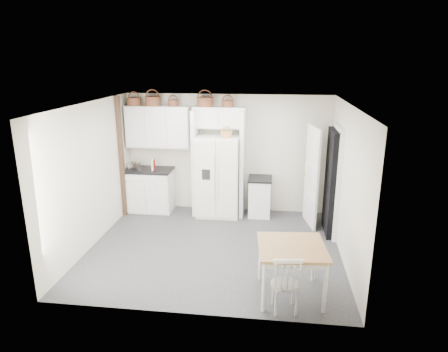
# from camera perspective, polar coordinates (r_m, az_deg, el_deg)

# --- Properties ---
(floor) EXTENTS (4.50, 4.50, 0.00)m
(floor) POSITION_cam_1_polar(r_m,az_deg,el_deg) (7.43, -1.37, -10.16)
(floor) COLOR #242425
(floor) RESTS_ON ground
(ceiling) EXTENTS (4.50, 4.50, 0.00)m
(ceiling) POSITION_cam_1_polar(r_m,az_deg,el_deg) (6.68, -1.52, 10.18)
(ceiling) COLOR white
(ceiling) RESTS_ON wall_back
(wall_back) EXTENTS (4.50, 0.00, 4.50)m
(wall_back) POSITION_cam_1_polar(r_m,az_deg,el_deg) (8.86, 0.49, 3.22)
(wall_back) COLOR beige
(wall_back) RESTS_ON floor
(wall_left) EXTENTS (0.00, 4.00, 4.00)m
(wall_left) POSITION_cam_1_polar(r_m,az_deg,el_deg) (7.61, -18.45, 0.11)
(wall_left) COLOR beige
(wall_left) RESTS_ON floor
(wall_right) EXTENTS (0.00, 4.00, 4.00)m
(wall_right) POSITION_cam_1_polar(r_m,az_deg,el_deg) (6.99, 17.13, -1.19)
(wall_right) COLOR beige
(wall_right) RESTS_ON floor
(refrigerator) EXTENTS (0.91, 0.73, 1.76)m
(refrigerator) POSITION_cam_1_polar(r_m,az_deg,el_deg) (8.65, -0.78, -0.02)
(refrigerator) COLOR white
(refrigerator) RESTS_ON floor
(base_cab_left) EXTENTS (1.00, 0.63, 0.93)m
(base_cab_left) POSITION_cam_1_polar(r_m,az_deg,el_deg) (9.17, -10.51, -2.05)
(base_cab_left) COLOR silver
(base_cab_left) RESTS_ON floor
(base_cab_right) EXTENTS (0.46, 0.56, 0.82)m
(base_cab_right) POSITION_cam_1_polar(r_m,az_deg,el_deg) (8.77, 5.12, -3.06)
(base_cab_right) COLOR silver
(base_cab_right) RESTS_ON floor
(dining_table) EXTENTS (1.03, 1.03, 0.78)m
(dining_table) POSITION_cam_1_polar(r_m,az_deg,el_deg) (5.98, 9.49, -13.20)
(dining_table) COLOR brown
(dining_table) RESTS_ON floor
(windsor_chair) EXTENTS (0.44, 0.41, 0.80)m
(windsor_chair) POSITION_cam_1_polar(r_m,az_deg,el_deg) (5.64, 8.71, -15.02)
(windsor_chair) COLOR silver
(windsor_chair) RESTS_ON floor
(counter_left) EXTENTS (1.04, 0.67, 0.04)m
(counter_left) POSITION_cam_1_polar(r_m,az_deg,el_deg) (9.03, -10.67, 0.88)
(counter_left) COLOR black
(counter_left) RESTS_ON base_cab_left
(counter_right) EXTENTS (0.50, 0.59, 0.04)m
(counter_right) POSITION_cam_1_polar(r_m,az_deg,el_deg) (8.64, 5.19, -0.39)
(counter_right) COLOR black
(counter_right) RESTS_ON base_cab_right
(toaster) EXTENTS (0.28, 0.21, 0.17)m
(toaster) POSITION_cam_1_polar(r_m,az_deg,el_deg) (9.01, -12.67, 1.43)
(toaster) COLOR silver
(toaster) RESTS_ON counter_left
(cookbook_red) EXTENTS (0.05, 0.16, 0.24)m
(cookbook_red) POSITION_cam_1_polar(r_m,az_deg,el_deg) (8.88, -10.06, 1.57)
(cookbook_red) COLOR maroon
(cookbook_red) RESTS_ON counter_left
(cookbook_cream) EXTENTS (0.04, 0.16, 0.24)m
(cookbook_cream) POSITION_cam_1_polar(r_m,az_deg,el_deg) (8.88, -10.11, 1.60)
(cookbook_cream) COLOR silver
(cookbook_cream) RESTS_ON counter_left
(basket_upper_a) EXTENTS (0.29, 0.29, 0.16)m
(basket_upper_a) POSITION_cam_1_polar(r_m,az_deg,el_deg) (8.97, -12.71, 10.32)
(basket_upper_a) COLOR brown
(basket_upper_a) RESTS_ON upper_cabinet
(basket_upper_b) EXTENTS (0.34, 0.34, 0.20)m
(basket_upper_b) POSITION_cam_1_polar(r_m,az_deg,el_deg) (8.84, -10.15, 10.49)
(basket_upper_b) COLOR brown
(basket_upper_b) RESTS_ON upper_cabinet
(basket_upper_c) EXTENTS (0.23, 0.23, 0.13)m
(basket_upper_c) POSITION_cam_1_polar(r_m,az_deg,el_deg) (8.72, -7.26, 10.31)
(basket_upper_c) COLOR brown
(basket_upper_c) RESTS_ON upper_cabinet
(basket_bridge_a) EXTENTS (0.35, 0.35, 0.19)m
(basket_bridge_a) POSITION_cam_1_polar(r_m,az_deg,el_deg) (8.57, -2.75, 10.53)
(basket_bridge_a) COLOR brown
(basket_bridge_a) RESTS_ON bridge_cabinet
(basket_bridge_b) EXTENTS (0.25, 0.25, 0.14)m
(basket_bridge_b) POSITION_cam_1_polar(r_m,az_deg,el_deg) (8.50, 0.55, 10.32)
(basket_bridge_b) COLOR brown
(basket_bridge_b) RESTS_ON bridge_cabinet
(basket_fridge_b) EXTENTS (0.23, 0.23, 0.12)m
(basket_fridge_b) POSITION_cam_1_polar(r_m,az_deg,el_deg) (8.31, 0.34, 5.97)
(basket_fridge_b) COLOR #A57C38
(basket_fridge_b) RESTS_ON refrigerator
(upper_cabinet) EXTENTS (1.40, 0.34, 0.90)m
(upper_cabinet) POSITION_cam_1_polar(r_m,az_deg,el_deg) (8.88, -9.36, 6.98)
(upper_cabinet) COLOR silver
(upper_cabinet) RESTS_ON wall_back
(bridge_cabinet) EXTENTS (1.12, 0.34, 0.45)m
(bridge_cabinet) POSITION_cam_1_polar(r_m,az_deg,el_deg) (8.56, -0.64, 8.37)
(bridge_cabinet) COLOR silver
(bridge_cabinet) RESTS_ON wall_back
(fridge_panel_left) EXTENTS (0.08, 0.60, 2.30)m
(fridge_panel_left) POSITION_cam_1_polar(r_m,az_deg,el_deg) (8.71, -4.06, 1.93)
(fridge_panel_left) COLOR silver
(fridge_panel_left) RESTS_ON floor
(fridge_panel_right) EXTENTS (0.08, 0.60, 2.30)m
(fridge_panel_right) POSITION_cam_1_polar(r_m,az_deg,el_deg) (8.58, 2.64, 1.72)
(fridge_panel_right) COLOR silver
(fridge_panel_right) RESTS_ON floor
(trim_post) EXTENTS (0.09, 0.09, 2.60)m
(trim_post) POSITION_cam_1_polar(r_m,az_deg,el_deg) (8.78, -14.45, 2.57)
(trim_post) COLOR #312114
(trim_post) RESTS_ON floor
(doorway_void) EXTENTS (0.18, 0.85, 2.05)m
(doorway_void) POSITION_cam_1_polar(r_m,az_deg,el_deg) (8.00, 15.18, -0.89)
(doorway_void) COLOR black
(doorway_void) RESTS_ON floor
(door_slab) EXTENTS (0.21, 0.79, 2.05)m
(door_slab) POSITION_cam_1_polar(r_m,az_deg,el_deg) (8.27, 12.41, -0.12)
(door_slab) COLOR white
(door_slab) RESTS_ON floor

